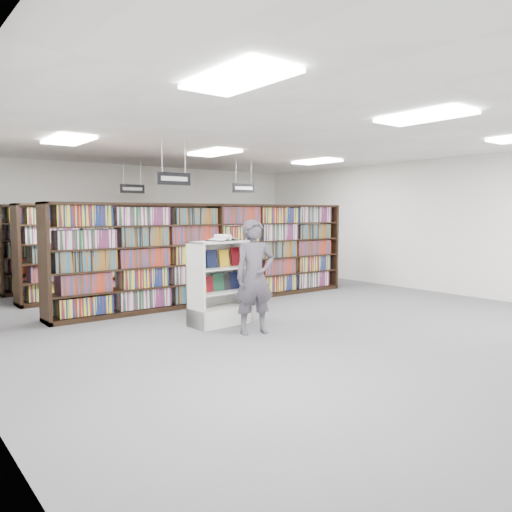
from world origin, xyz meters
TOP-DOWN VIEW (x-y plane):
  - floor at (0.00, 0.00)m, footprint 12.00×12.00m
  - ceiling at (0.00, 0.00)m, footprint 10.00×12.00m
  - wall_back at (0.00, 6.00)m, footprint 10.00×0.10m
  - wall_right at (5.00, 0.00)m, footprint 0.10×12.00m
  - bookshelf_row_near at (0.00, 2.00)m, footprint 7.00×0.60m
  - bookshelf_row_mid at (0.00, 4.00)m, footprint 7.00×0.60m
  - bookshelf_row_far at (0.00, 5.70)m, footprint 7.00×0.60m
  - aisle_sign_left at (-1.50, 1.00)m, footprint 0.65×0.02m
  - aisle_sign_right at (1.50, 3.00)m, footprint 0.65×0.02m
  - aisle_sign_center at (-0.50, 5.00)m, footprint 0.65×0.02m
  - troffer_front_left at (-3.00, -3.00)m, footprint 0.60×1.20m
  - troffer_front_center at (0.00, -3.00)m, footprint 0.60×1.20m
  - troffer_back_left at (-3.00, 2.00)m, footprint 0.60×1.20m
  - troffer_back_center at (0.00, 2.00)m, footprint 0.60×1.20m
  - troffer_back_right at (3.00, 2.00)m, footprint 0.60×1.20m
  - endcap_display at (-1.12, 0.18)m, footprint 1.05×0.57m
  - open_book at (-0.99, 0.22)m, footprint 0.69×0.55m
  - shopper at (-1.02, -0.70)m, footprint 0.75×0.59m

SIDE VIEW (x-z plane):
  - floor at x=0.00m, z-range 0.00..0.00m
  - endcap_display at x=-1.12m, z-range -0.24..1.20m
  - shopper at x=-1.02m, z-range 0.00..1.81m
  - bookshelf_row_near at x=0.00m, z-range 0.00..2.10m
  - bookshelf_row_mid at x=0.00m, z-range 0.00..2.10m
  - bookshelf_row_far at x=0.00m, z-range 0.00..2.10m
  - open_book at x=-0.99m, z-range 1.40..1.53m
  - wall_back at x=0.00m, z-range 0.00..3.20m
  - wall_right at x=5.00m, z-range 0.00..3.20m
  - aisle_sign_left at x=-1.50m, z-range 2.13..2.93m
  - aisle_sign_right at x=1.50m, z-range 2.13..2.93m
  - aisle_sign_center at x=-0.50m, z-range 2.13..2.93m
  - troffer_front_left at x=-3.00m, z-range 3.14..3.18m
  - troffer_front_center at x=0.00m, z-range 3.14..3.18m
  - troffer_back_left at x=-3.00m, z-range 3.14..3.18m
  - troffer_back_center at x=0.00m, z-range 3.14..3.18m
  - troffer_back_right at x=3.00m, z-range 3.14..3.18m
  - ceiling at x=0.00m, z-range 3.15..3.25m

